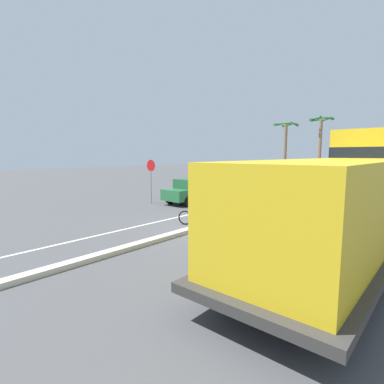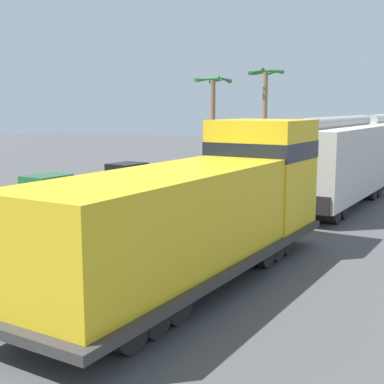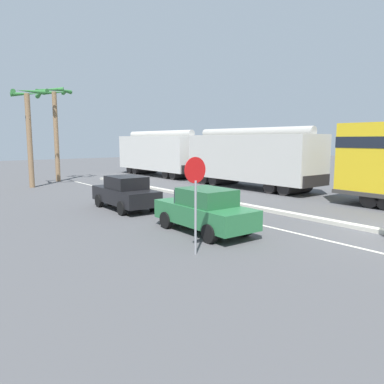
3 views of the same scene
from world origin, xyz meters
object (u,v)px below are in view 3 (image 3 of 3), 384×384
at_px(parked_car_black, 125,193).
at_px(palm_tree_far, 55,112).
at_px(stop_sign, 195,187).
at_px(hopper_car_middle, 159,154).
at_px(parked_car_green, 205,210).
at_px(hopper_car_lead, 251,158).
at_px(palm_tree_near, 28,119).

distance_m(parked_car_black, palm_tree_far, 15.29).
bearing_deg(stop_sign, parked_car_black, 76.51).
xyz_separation_m(hopper_car_middle, palm_tree_far, (-9.17, 1.06, 3.45)).
xyz_separation_m(hopper_car_middle, parked_car_black, (-10.77, -13.41, -1.26)).
distance_m(parked_car_green, stop_sign, 2.98).
relative_size(hopper_car_lead, hopper_car_middle, 1.00).
distance_m(hopper_car_middle, parked_car_green, 22.07).
bearing_deg(stop_sign, parked_car_green, 44.16).
height_order(hopper_car_lead, parked_car_green, hopper_car_lead).
bearing_deg(palm_tree_near, hopper_car_middle, 8.60).
bearing_deg(hopper_car_lead, palm_tree_far, 125.94).
bearing_deg(parked_car_green, stop_sign, -135.84).
height_order(hopper_car_lead, hopper_car_middle, same).
bearing_deg(parked_car_green, parked_car_black, 90.86).
height_order(hopper_car_middle, stop_sign, hopper_car_middle).
xyz_separation_m(stop_sign, palm_tree_near, (0.66, 19.36, 2.78)).
distance_m(hopper_car_middle, parked_car_black, 17.24).
bearing_deg(parked_car_black, hopper_car_middle, 51.23).
distance_m(hopper_car_middle, palm_tree_near, 12.41).
xyz_separation_m(hopper_car_middle, parked_car_green, (-10.68, -19.28, -1.26)).
bearing_deg(stop_sign, palm_tree_near, 88.04).
height_order(parked_car_black, palm_tree_near, palm_tree_near).
relative_size(hopper_car_lead, palm_tree_far, 1.42).
bearing_deg(hopper_car_middle, palm_tree_near, -171.40).
bearing_deg(hopper_car_middle, parked_car_green, -118.99).
xyz_separation_m(parked_car_green, parked_car_black, (-0.09, 5.87, 0.00)).
distance_m(parked_car_green, palm_tree_near, 17.96).
bearing_deg(parked_car_green, hopper_car_lead, 35.71).
relative_size(parked_car_green, palm_tree_far, 0.57).
relative_size(palm_tree_near, palm_tree_far, 0.91).
bearing_deg(hopper_car_lead, parked_car_black, -170.48).
bearing_deg(hopper_car_middle, palm_tree_far, 173.44).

